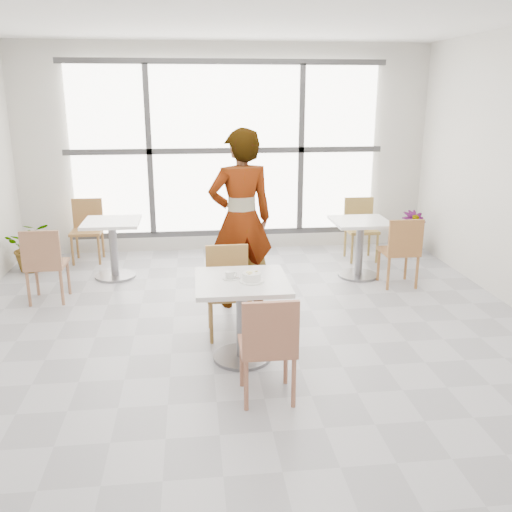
{
  "coord_description": "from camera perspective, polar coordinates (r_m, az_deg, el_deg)",
  "views": [
    {
      "loc": [
        -0.51,
        -4.66,
        2.3
      ],
      "look_at": [
        0.0,
        -0.3,
        1.0
      ],
      "focal_mm": 38.66,
      "sensor_mm": 36.0,
      "label": 1
    }
  ],
  "objects": [
    {
      "name": "main_table",
      "position": [
        4.85,
        -1.49,
        -5.01
      ],
      "size": [
        0.8,
        0.8,
        0.75
      ],
      "color": "silver",
      "rests_on": "ground"
    },
    {
      "name": "window",
      "position": [
        8.15,
        -3.1,
        10.85
      ],
      "size": [
        4.6,
        0.07,
        2.52
      ],
      "color": "white",
      "rests_on": "ground"
    },
    {
      "name": "plant_right",
      "position": [
        8.45,
        15.83,
        2.33
      ],
      "size": [
        0.4,
        0.4,
        0.64
      ],
      "primitive_type": "imported",
      "rotation": [
        0.0,
        0.0,
        0.13
      ],
      "color": "#367737",
      "rests_on": "ground"
    },
    {
      "name": "bg_chair_right_near",
      "position": [
        6.91,
        14.82,
        0.84
      ],
      "size": [
        0.42,
        0.42,
        0.87
      ],
      "rotation": [
        0.0,
        0.0,
        3.14
      ],
      "color": "#A16837",
      "rests_on": "ground"
    },
    {
      "name": "bg_table_left",
      "position": [
        7.27,
        -14.59,
        1.53
      ],
      "size": [
        0.7,
        0.7,
        0.75
      ],
      "color": "white",
      "rests_on": "ground"
    },
    {
      "name": "wall_back",
      "position": [
        8.21,
        -3.13,
        10.9
      ],
      "size": [
        6.0,
        0.0,
        6.0
      ],
      "primitive_type": "plane",
      "rotation": [
        1.57,
        0.0,
        0.0
      ],
      "color": "silver",
      "rests_on": "ground"
    },
    {
      "name": "bg_table_right",
      "position": [
        7.19,
        10.69,
        1.61
      ],
      "size": [
        0.7,
        0.7,
        0.75
      ],
      "color": "white",
      "rests_on": "ground"
    },
    {
      "name": "floor",
      "position": [
        5.22,
        -0.39,
        -9.63
      ],
      "size": [
        7.0,
        7.0,
        0.0
      ],
      "primitive_type": "plane",
      "color": "#9E9EA5",
      "rests_on": "ground"
    },
    {
      "name": "coffee_cup",
      "position": [
        4.79,
        -2.69,
        -2.04
      ],
      "size": [
        0.16,
        0.13,
        0.07
      ],
      "color": "silver",
      "rests_on": "main_table"
    },
    {
      "name": "person",
      "position": [
        5.99,
        -1.58,
        3.77
      ],
      "size": [
        0.79,
        0.6,
        1.96
      ],
      "primitive_type": "imported",
      "rotation": [
        0.0,
        0.0,
        3.33
      ],
      "color": "black",
      "rests_on": "ground"
    },
    {
      "name": "chair_near",
      "position": [
        4.19,
        1.3,
        -8.94
      ],
      "size": [
        0.42,
        0.42,
        0.87
      ],
      "rotation": [
        0.0,
        0.0,
        3.14
      ],
      "color": "#A4674E",
      "rests_on": "ground"
    },
    {
      "name": "bg_chair_right_far",
      "position": [
        8.02,
        10.72,
        3.25
      ],
      "size": [
        0.42,
        0.42,
        0.87
      ],
      "color": "#A28140",
      "rests_on": "ground"
    },
    {
      "name": "bg_chair_left_far",
      "position": [
        8.15,
        -17.06,
        3.02
      ],
      "size": [
        0.42,
        0.42,
        0.87
      ],
      "color": "olive",
      "rests_on": "ground"
    },
    {
      "name": "oatmeal_bowl",
      "position": [
        4.71,
        -0.45,
        -2.17
      ],
      "size": [
        0.21,
        0.21,
        0.1
      ],
      "color": "white",
      "rests_on": "main_table"
    },
    {
      "name": "wall_front",
      "position": [
        1.5,
        14.94,
        -16.46
      ],
      "size": [
        6.0,
        0.0,
        6.0
      ],
      "primitive_type": "plane",
      "rotation": [
        -1.57,
        0.0,
        0.0
      ],
      "color": "silver",
      "rests_on": "ground"
    },
    {
      "name": "ceiling",
      "position": [
        4.74,
        -0.46,
        24.99
      ],
      "size": [
        7.0,
        7.0,
        0.0
      ],
      "primitive_type": "plane",
      "rotation": [
        3.14,
        0.0,
        0.0
      ],
      "color": "white",
      "rests_on": "ground"
    },
    {
      "name": "plant_left",
      "position": [
        7.95,
        -22.21,
        0.95
      ],
      "size": [
        0.69,
        0.63,
        0.67
      ],
      "primitive_type": "imported",
      "rotation": [
        0.0,
        0.0,
        0.2
      ],
      "color": "#507939",
      "rests_on": "ground"
    },
    {
      "name": "chair_far",
      "position": [
        5.42,
        -2.92,
        -2.92
      ],
      "size": [
        0.42,
        0.42,
        0.87
      ],
      "color": "#9F723A",
      "rests_on": "ground"
    },
    {
      "name": "bg_chair_left_near",
      "position": [
        6.6,
        -21.04,
        -0.45
      ],
      "size": [
        0.42,
        0.42,
        0.87
      ],
      "rotation": [
        0.0,
        0.0,
        3.14
      ],
      "color": "#98674A",
      "rests_on": "ground"
    }
  ]
}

